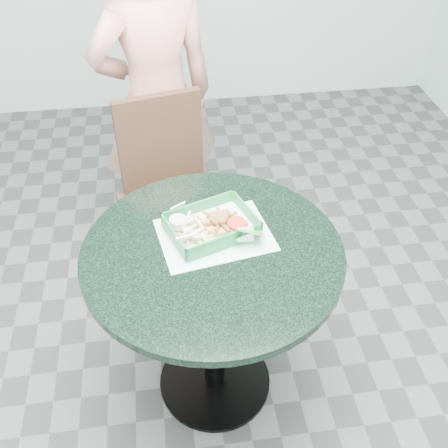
{
  "coord_description": "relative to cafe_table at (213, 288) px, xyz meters",
  "views": [
    {
      "loc": [
        -0.13,
        -1.23,
        1.95
      ],
      "look_at": [
        0.05,
        0.1,
        0.79
      ],
      "focal_mm": 42.0,
      "sensor_mm": 36.0,
      "label": 1
    }
  ],
  "objects": [
    {
      "name": "placemat",
      "position": [
        0.02,
        0.07,
        0.17
      ],
      "size": [
        0.41,
        0.33,
        0.0
      ],
      "primitive_type": "cube",
      "rotation": [
        0.0,
        0.0,
        0.17
      ],
      "color": "silver",
      "rests_on": "cafe_table"
    },
    {
      "name": "fries_pile",
      "position": [
        -0.06,
        0.09,
        0.21
      ],
      "size": [
        0.15,
        0.15,
        0.04
      ],
      "primitive_type": null,
      "rotation": [
        0.0,
        0.0,
        0.42
      ],
      "color": "beige",
      "rests_on": "food_basket"
    },
    {
      "name": "cafe_table",
      "position": [
        0.0,
        0.0,
        0.0
      ],
      "size": [
        0.86,
        0.86,
        0.75
      ],
      "color": "black",
      "rests_on": "floor"
    },
    {
      "name": "diner_person",
      "position": [
        -0.13,
        0.97,
        0.28
      ],
      "size": [
        0.72,
        0.58,
        1.72
      ],
      "primitive_type": "imported",
      "rotation": [
        0.0,
        0.0,
        3.46
      ],
      "color": "tan",
      "rests_on": "floor"
    },
    {
      "name": "food_basket",
      "position": [
        0.01,
        0.09,
        0.19
      ],
      "size": [
        0.28,
        0.2,
        0.06
      ],
      "rotation": [
        0.0,
        0.0,
        0.34
      ],
      "color": "#187839",
      "rests_on": "placemat"
    },
    {
      "name": "floor",
      "position": [
        0.0,
        0.0,
        -0.58
      ],
      "size": [
        4.0,
        5.0,
        0.02
      ],
      "primitive_type": "cube",
      "color": "#303335",
      "rests_on": "ground"
    },
    {
      "name": "sauce_ramekin",
      "position": [
        -0.09,
        0.13,
        0.22
      ],
      "size": [
        0.06,
        0.06,
        0.03
      ],
      "rotation": [
        0.0,
        0.0,
        -0.34
      ],
      "color": "white",
      "rests_on": "food_basket"
    },
    {
      "name": "garnish_cup",
      "position": [
        0.08,
        0.01,
        0.21
      ],
      "size": [
        0.11,
        0.11,
        0.04
      ],
      "rotation": [
        0.0,
        0.0,
        0.24
      ],
      "color": "silver",
      "rests_on": "food_basket"
    },
    {
      "name": "dining_chair",
      "position": [
        -0.14,
        0.69,
        -0.05
      ],
      "size": [
        0.38,
        0.38,
        0.93
      ],
      "rotation": [
        0.0,
        0.0,
        0.23
      ],
      "color": "#55321F",
      "rests_on": "floor"
    },
    {
      "name": "crab_sandwich",
      "position": [
        0.03,
        0.08,
        0.22
      ],
      "size": [
        0.11,
        0.11,
        0.07
      ],
      "rotation": [
        0.0,
        0.0,
        -0.17
      ],
      "color": "gold",
      "rests_on": "food_basket"
    }
  ]
}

